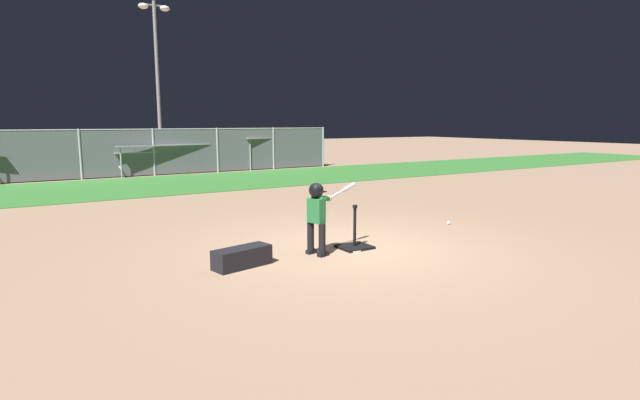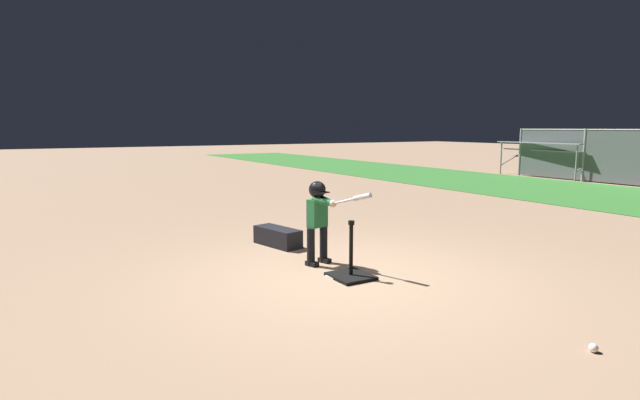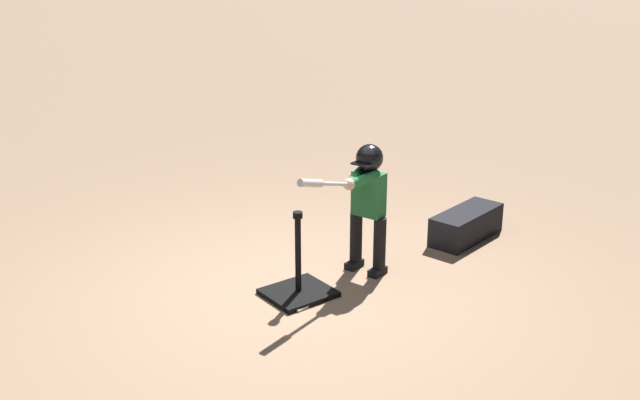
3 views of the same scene
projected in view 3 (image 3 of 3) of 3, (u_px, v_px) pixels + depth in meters
name	position (u px, v px, depth m)	size (l,w,h in m)	color
ground_plane	(297.00, 294.00, 6.01)	(90.00, 90.00, 0.00)	#93755B
home_plate	(299.00, 294.00, 5.99)	(0.44, 0.44, 0.02)	white
batting_tee	(298.00, 286.00, 5.97)	(0.51, 0.46, 0.71)	black
batter_child	(366.00, 193.00, 6.18)	(0.99, 0.44, 1.12)	black
equipment_bag	(466.00, 225.00, 7.08)	(0.84, 0.32, 0.28)	black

